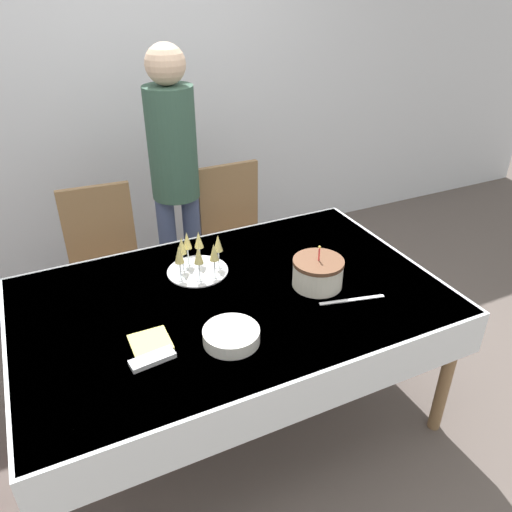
# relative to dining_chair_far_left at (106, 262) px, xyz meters

# --- Properties ---
(ground_plane) EXTENTS (12.00, 12.00, 0.00)m
(ground_plane) POSITION_rel_dining_chair_far_left_xyz_m (0.41, -0.91, -0.51)
(ground_plane) COLOR #564C47
(wall_back) EXTENTS (8.00, 0.05, 2.70)m
(wall_back) POSITION_rel_dining_chair_far_left_xyz_m (0.41, 0.87, 0.84)
(wall_back) COLOR silver
(wall_back) RESTS_ON ground_plane
(dining_table) EXTENTS (1.87, 1.19, 0.73)m
(dining_table) POSITION_rel_dining_chair_far_left_xyz_m (0.41, -0.91, 0.12)
(dining_table) COLOR white
(dining_table) RESTS_ON ground_plane
(dining_chair_far_left) EXTENTS (0.45, 0.45, 0.94)m
(dining_chair_far_left) POSITION_rel_dining_chair_far_left_xyz_m (0.00, 0.00, 0.00)
(dining_chair_far_left) COLOR olive
(dining_chair_far_left) RESTS_ON ground_plane
(dining_chair_far_right) EXTENTS (0.42, 0.42, 0.94)m
(dining_chair_far_right) POSITION_rel_dining_chair_far_left_xyz_m (0.82, 0.00, 0.00)
(dining_chair_far_right) COLOR olive
(dining_chair_far_right) RESTS_ON ground_plane
(birthday_cake) EXTENTS (0.23, 0.23, 0.21)m
(birthday_cake) POSITION_rel_dining_chair_far_left_xyz_m (0.80, -1.01, 0.28)
(birthday_cake) COLOR silver
(birthday_cake) RESTS_ON dining_table
(champagne_tray) EXTENTS (0.29, 0.29, 0.18)m
(champagne_tray) POSITION_rel_dining_chair_far_left_xyz_m (0.34, -0.66, 0.31)
(champagne_tray) COLOR silver
(champagne_tray) RESTS_ON dining_table
(plate_stack_main) EXTENTS (0.22, 0.22, 0.06)m
(plate_stack_main) POSITION_rel_dining_chair_far_left_xyz_m (0.29, -1.21, 0.24)
(plate_stack_main) COLOR silver
(plate_stack_main) RESTS_ON dining_table
(cake_knife) EXTENTS (0.30, 0.09, 0.00)m
(cake_knife) POSITION_rel_dining_chair_far_left_xyz_m (0.87, -1.18, 0.22)
(cake_knife) COLOR silver
(cake_knife) RESTS_ON dining_table
(fork_pile) EXTENTS (0.18, 0.08, 0.02)m
(fork_pile) POSITION_rel_dining_chair_far_left_xyz_m (-0.02, -1.18, 0.23)
(fork_pile) COLOR silver
(fork_pile) RESTS_ON dining_table
(napkin_pile) EXTENTS (0.15, 0.15, 0.01)m
(napkin_pile) POSITION_rel_dining_chair_far_left_xyz_m (-0.00, -1.08, 0.22)
(napkin_pile) COLOR #E0D166
(napkin_pile) RESTS_ON dining_table
(person_standing) EXTENTS (0.28, 0.28, 1.67)m
(person_standing) POSITION_rel_dining_chair_far_left_xyz_m (0.48, 0.09, 0.49)
(person_standing) COLOR #3F4C72
(person_standing) RESTS_ON ground_plane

